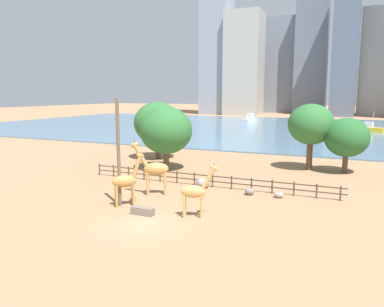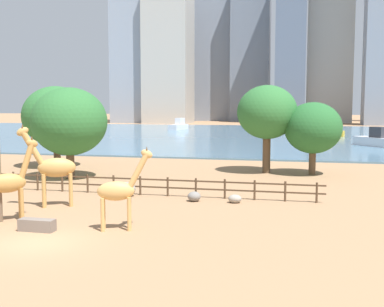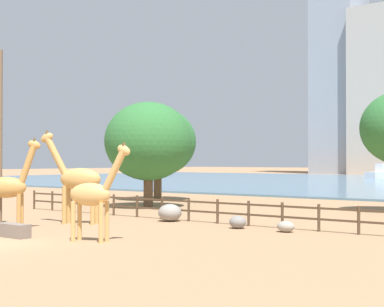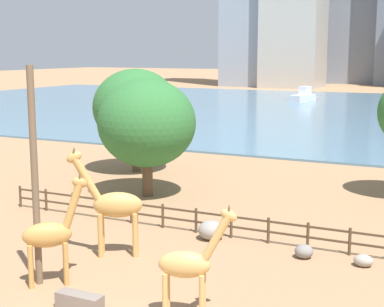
# 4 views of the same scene
# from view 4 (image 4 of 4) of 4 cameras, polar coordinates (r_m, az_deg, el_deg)

# --- Properties ---
(giraffe_tall) EXTENTS (2.40, 2.16, 4.52)m
(giraffe_tall) POSITION_cam_4_polar(r_m,az_deg,el_deg) (24.28, -13.52, -7.61)
(giraffe_tall) COLOR #C18C47
(giraffe_tall) RESTS_ON ground
(giraffe_companion) EXTENTS (2.83, 1.38, 4.15)m
(giraffe_companion) POSITION_cam_4_polar(r_m,az_deg,el_deg) (20.80, -0.31, -10.70)
(giraffe_companion) COLOR tan
(giraffe_companion) RESTS_ON ground
(giraffe_young) EXTENTS (3.34, 2.18, 5.05)m
(giraffe_young) POSITION_cam_4_polar(r_m,az_deg,el_deg) (27.08, -7.64, -4.93)
(giraffe_young) COLOR tan
(giraffe_young) RESTS_ON ground
(utility_pole) EXTENTS (0.28, 0.28, 8.77)m
(utility_pole) POSITION_cam_4_polar(r_m,az_deg,el_deg) (23.90, -15.00, -2.27)
(utility_pole) COLOR brown
(utility_pole) RESTS_ON ground
(boulder_near_fence) EXTENTS (0.85, 0.84, 0.63)m
(boulder_near_fence) POSITION_cam_4_polar(r_m,az_deg,el_deg) (27.54, 10.81, -9.30)
(boulder_near_fence) COLOR gray
(boulder_near_fence) RESTS_ON ground
(boulder_by_pole) EXTENTS (1.32, 1.28, 0.96)m
(boulder_by_pole) POSITION_cam_4_polar(r_m,az_deg,el_deg) (29.58, 1.88, -7.44)
(boulder_by_pole) COLOR gray
(boulder_by_pole) RESTS_ON ground
(boulder_small) EXTENTS (0.85, 0.71, 0.53)m
(boulder_small) POSITION_cam_4_polar(r_m,az_deg,el_deg) (27.14, 16.29, -9.93)
(boulder_small) COLOR gray
(boulder_small) RESTS_ON ground
(feeding_trough) EXTENTS (1.80, 0.60, 0.60)m
(feeding_trough) POSITION_cam_4_polar(r_m,az_deg,el_deg) (22.42, -10.84, -13.91)
(feeding_trough) COLOR #72665B
(feeding_trough) RESTS_ON ground
(enclosure_fence) EXTENTS (26.12, 0.14, 1.30)m
(enclosure_fence) POSITION_cam_4_polar(r_m,az_deg,el_deg) (30.10, 2.34, -6.58)
(enclosure_fence) COLOR #4C3826
(enclosure_fence) RESTS_ON ground
(tree_center_broad) EXTENTS (6.59, 6.59, 7.99)m
(tree_center_broad) POSITION_cam_4_polar(r_m,az_deg,el_deg) (45.56, -5.49, 4.45)
(tree_center_broad) COLOR brown
(tree_center_broad) RESTS_ON ground
(tree_right_tall) EXTENTS (6.29, 6.29, 7.62)m
(tree_right_tall) POSITION_cam_4_polar(r_m,az_deg,el_deg) (37.59, -4.41, 2.95)
(tree_right_tall) COLOR brown
(tree_right_tall) RESTS_ON ground
(boat_sailboat) EXTENTS (3.64, 6.63, 2.76)m
(boat_sailboat) POSITION_cam_4_polar(r_m,az_deg,el_deg) (110.63, 10.72, 5.47)
(boat_sailboat) COLOR silver
(boat_sailboat) RESTS_ON harbor_water
(skyline_tower_glass) EXTENTS (14.73, 13.16, 42.83)m
(skyline_tower_glass) POSITION_cam_4_polar(r_m,az_deg,el_deg) (157.10, 9.90, 14.15)
(skyline_tower_glass) COLOR #B7B2A8
(skyline_tower_glass) RESTS_ON ground
(skyline_block_wide) EXTENTS (15.50, 15.42, 44.58)m
(skyline_block_wide) POSITION_cam_4_polar(r_m,az_deg,el_deg) (184.53, 15.82, 13.54)
(skyline_block_wide) COLOR gray
(skyline_block_wide) RESTS_ON ground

